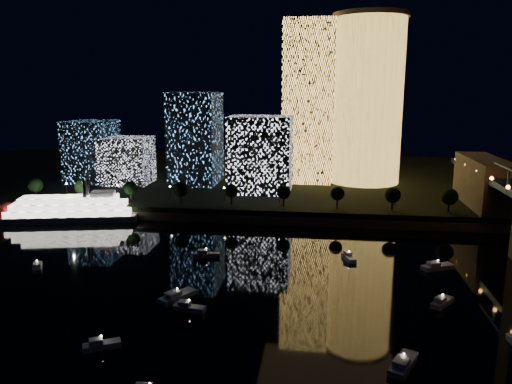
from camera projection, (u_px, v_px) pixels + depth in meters
ground at (299, 330)px, 102.93m from camera, size 520.00×520.00×0.00m
far_bank at (313, 179)px, 257.61m from camera, size 420.00×160.00×5.00m
seawall at (309, 220)px, 182.16m from camera, size 420.00×6.00×3.00m
tower_cylindrical at (367, 100)px, 229.77m from camera, size 34.00×34.00×76.49m
tower_rectangular at (308, 103)px, 233.81m from camera, size 23.31×23.31×74.15m
midrise_blocks at (181, 148)px, 227.46m from camera, size 105.53×40.24×41.95m
riverboat at (64, 210)px, 186.61m from camera, size 54.07×21.67×15.98m
motorboats at (293, 304)px, 113.50m from camera, size 125.15×76.15×2.78m
esplanade_trees at (229, 191)px, 190.08m from camera, size 165.95×6.22×8.61m
street_lamps at (224, 191)px, 196.59m from camera, size 132.70×0.70×5.65m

